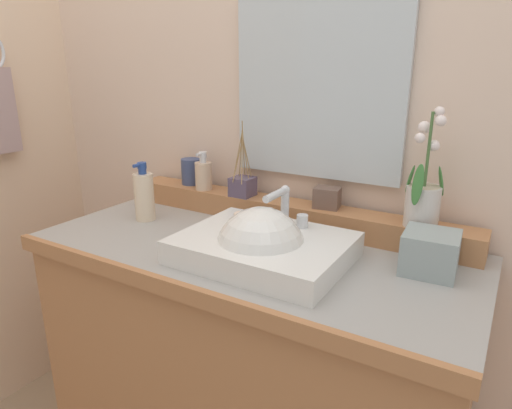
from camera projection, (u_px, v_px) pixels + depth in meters
name	position (u px, v px, depth m)	size (l,w,h in m)	color
wall_back	(313.00, 61.00, 1.46)	(3.01, 0.20, 2.76)	beige
vanity_cabinet	(250.00, 373.00, 1.41)	(1.26, 0.58, 0.87)	#AE7146
back_ledge	(285.00, 212.00, 1.46)	(1.19, 0.10, 0.08)	#AE7146
sink_basin	(262.00, 250.00, 1.18)	(0.44, 0.34, 0.27)	white
soap_bar	(244.00, 215.00, 1.31)	(0.07, 0.04, 0.02)	beige
potted_plant	(423.00, 196.00, 1.20)	(0.11, 0.12, 0.32)	beige
soap_dispenser	(203.00, 175.00, 1.57)	(0.06, 0.06, 0.13)	#D4B393
tumbler_cup	(191.00, 171.00, 1.64)	(0.07, 0.07, 0.09)	#3A466C
reed_diffuser	(243.00, 185.00, 1.50)	(0.07, 0.09, 0.25)	#54455D
trinket_box	(327.00, 198.00, 1.37)	(0.08, 0.06, 0.06)	brown
lotion_bottle	(144.00, 196.00, 1.48)	(0.07, 0.07, 0.20)	beige
tissue_box	(430.00, 252.00, 1.11)	(0.13, 0.13, 0.10)	#8D9C9B
mirror	(317.00, 85.00, 1.35)	(0.55, 0.02, 0.57)	silver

